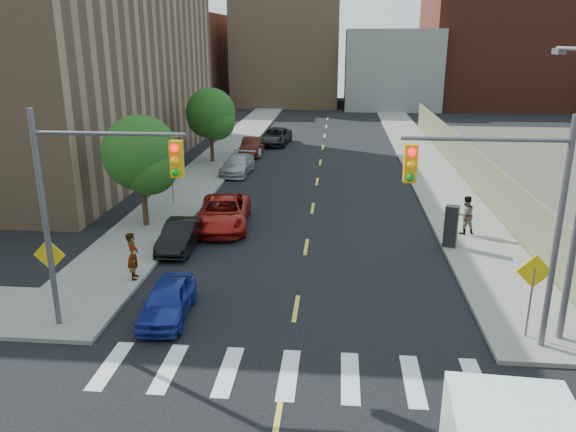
% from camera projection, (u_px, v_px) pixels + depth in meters
% --- Properties ---
extents(sidewalk_nw, '(3.50, 73.00, 0.15)m').
position_uv_depth(sidewalk_nw, '(240.00, 138.00, 51.79)').
color(sidewalk_nw, gray).
rests_on(sidewalk_nw, ground).
extents(sidewalk_ne, '(3.50, 73.00, 0.15)m').
position_uv_depth(sidewalk_ne, '(410.00, 141.00, 50.47)').
color(sidewalk_ne, gray).
rests_on(sidewalk_ne, ground).
extents(fence_north, '(0.12, 44.00, 2.50)m').
position_uv_depth(fence_north, '(463.00, 159.00, 37.14)').
color(fence_north, '#6E714F').
rests_on(fence_north, ground).
extents(building_nw, '(22.00, 30.00, 16.00)m').
position_uv_depth(building_nw, '(11.00, 51.00, 39.69)').
color(building_nw, '#8C6B4C').
rests_on(building_nw, ground).
extents(bg_bldg_west, '(14.00, 18.00, 12.00)m').
position_uv_depth(bg_bldg_west, '(173.00, 60.00, 78.27)').
color(bg_bldg_west, '#592319').
rests_on(bg_bldg_west, ground).
extents(bg_bldg_midwest, '(14.00, 16.00, 15.00)m').
position_uv_depth(bg_bldg_midwest, '(288.00, 49.00, 78.34)').
color(bg_bldg_midwest, '#8C6B4C').
rests_on(bg_bldg_midwest, ground).
extents(bg_bldg_center, '(12.00, 16.00, 10.00)m').
position_uv_depth(bg_bldg_center, '(390.00, 68.00, 76.01)').
color(bg_bldg_center, gray).
rests_on(bg_bldg_center, ground).
extents(bg_bldg_east, '(18.00, 18.00, 16.00)m').
position_uv_depth(bg_bldg_east, '(494.00, 45.00, 75.80)').
color(bg_bldg_east, '#592319').
rests_on(bg_bldg_east, ground).
extents(signal_nw, '(4.59, 0.30, 7.00)m').
position_uv_depth(signal_nw, '(90.00, 193.00, 16.60)').
color(signal_nw, '#59595E').
rests_on(signal_nw, ground).
extents(signal_ne, '(4.59, 0.30, 7.00)m').
position_uv_depth(signal_ne, '(506.00, 203.00, 15.57)').
color(signal_ne, '#59595E').
rests_on(signal_ne, ground).
extents(warn_sign_nw, '(1.06, 0.06, 2.83)m').
position_uv_depth(warn_sign_nw, '(51.00, 264.00, 17.99)').
color(warn_sign_nw, '#59595E').
rests_on(warn_sign_nw, ground).
extents(warn_sign_ne, '(1.06, 0.06, 2.83)m').
position_uv_depth(warn_sign_ne, '(533.00, 281.00, 16.71)').
color(warn_sign_ne, '#59595E').
rests_on(warn_sign_ne, ground).
extents(warn_sign_midwest, '(1.06, 0.06, 2.83)m').
position_uv_depth(warn_sign_midwest, '(171.00, 170.00, 30.81)').
color(warn_sign_midwest, '#59595E').
rests_on(warn_sign_midwest, ground).
extents(tree_west_near, '(3.66, 3.64, 5.52)m').
position_uv_depth(tree_west_near, '(141.00, 158.00, 26.62)').
color(tree_west_near, '#332114').
rests_on(tree_west_near, ground).
extents(tree_west_far, '(3.66, 3.64, 5.52)m').
position_uv_depth(tree_west_far, '(211.00, 116.00, 40.86)').
color(tree_west_far, '#332114').
rests_on(tree_west_far, ground).
extents(parked_car_blue, '(1.65, 3.68, 1.23)m').
position_uv_depth(parked_car_blue, '(168.00, 300.00, 18.58)').
color(parked_car_blue, navy).
rests_on(parked_car_blue, ground).
extents(parked_car_black, '(1.33, 3.82, 1.26)m').
position_uv_depth(parked_car_black, '(181.00, 235.00, 24.67)').
color(parked_car_black, black).
rests_on(parked_car_black, ground).
extents(parked_car_red, '(2.96, 5.54, 1.48)m').
position_uv_depth(parked_car_red, '(223.00, 213.00, 27.46)').
color(parked_car_red, '#A11510').
rests_on(parked_car_red, ground).
extents(parked_car_silver, '(2.12, 4.59, 1.30)m').
position_uv_depth(parked_car_silver, '(238.00, 165.00, 38.32)').
color(parked_car_silver, '#999DA0').
rests_on(parked_car_silver, ground).
extents(parked_car_white, '(1.85, 4.08, 1.36)m').
position_uv_depth(parked_car_white, '(253.00, 146.00, 44.81)').
color(parked_car_white, silver).
rests_on(parked_car_white, ground).
extents(parked_car_maroon, '(1.48, 4.22, 1.39)m').
position_uv_depth(parked_car_maroon, '(252.00, 147.00, 44.35)').
color(parked_car_maroon, '#3F130C').
rests_on(parked_car_maroon, ground).
extents(parked_car_grey, '(2.72, 5.24, 1.41)m').
position_uv_depth(parked_car_grey, '(275.00, 136.00, 48.98)').
color(parked_car_grey, black).
rests_on(parked_car_grey, ground).
extents(payphone, '(0.67, 0.61, 1.85)m').
position_uv_depth(payphone, '(451.00, 226.00, 24.44)').
color(payphone, black).
rests_on(payphone, sidewalk_ne).
extents(pedestrian_west, '(0.58, 0.75, 1.83)m').
position_uv_depth(pedestrian_west, '(133.00, 256.00, 21.14)').
color(pedestrian_west, gray).
rests_on(pedestrian_west, sidewalk_nw).
extents(pedestrian_east, '(1.06, 0.93, 1.82)m').
position_uv_depth(pedestrian_east, '(465.00, 215.00, 26.06)').
color(pedestrian_east, gray).
rests_on(pedestrian_east, sidewalk_ne).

